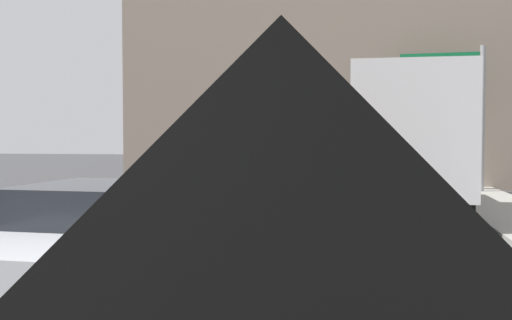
{
  "coord_description": "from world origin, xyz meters",
  "views": [
    {
      "loc": [
        1.54,
        0.96,
        2.03
      ],
      "look_at": [
        0.54,
        6.88,
        1.78
      ],
      "focal_mm": 42.24,
      "sensor_mm": 36.0,
      "label": 1
    }
  ],
  "objects": [
    {
      "name": "traffic_cone_far_lane",
      "position": [
        1.07,
        8.62,
        0.31
      ],
      "size": [
        0.36,
        0.36,
        0.63
      ],
      "color": "black",
      "rests_on": "ground"
    },
    {
      "name": "pickup_car",
      "position": [
        -1.92,
        8.28,
        0.7
      ],
      "size": [
        2.19,
        4.59,
        1.38
      ],
      "color": "silver",
      "rests_on": "ground"
    },
    {
      "name": "far_building_block",
      "position": [
        1.42,
        28.08,
        5.36
      ],
      "size": [
        18.26,
        8.57,
        10.71
      ],
      "primitive_type": "cube",
      "color": "gray",
      "rests_on": "ground"
    },
    {
      "name": "arrow_board_trailer",
      "position": [
        0.61,
        10.14,
        0.48
      ],
      "size": [
        1.6,
        1.86,
        2.7
      ],
      "color": "orange",
      "rests_on": "ground"
    },
    {
      "name": "highway_guide_sign",
      "position": [
        4.86,
        22.14,
        3.42
      ],
      "size": [
        2.78,
        0.37,
        5.0
      ],
      "color": "gray",
      "rests_on": "ground"
    },
    {
      "name": "box_truck",
      "position": [
        2.67,
        16.31,
        1.89
      ],
      "size": [
        2.71,
        7.63,
        3.52
      ],
      "color": "black",
      "rests_on": "ground"
    }
  ]
}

